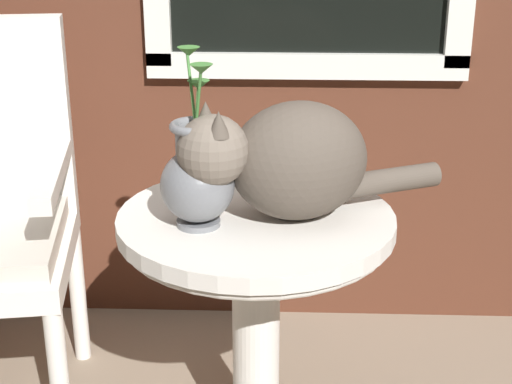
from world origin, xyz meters
name	(u,v)px	position (x,y,z in m)	size (l,w,h in m)	color
wicker_side_table	(256,292)	(0.13, 0.18, 0.42)	(0.59, 0.59, 0.61)	silver
cat	(290,159)	(0.20, 0.17, 0.74)	(0.56, 0.34, 0.25)	brown
pewter_vase_with_ivy	(197,176)	(0.01, 0.12, 0.72)	(0.15, 0.15, 0.36)	slate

